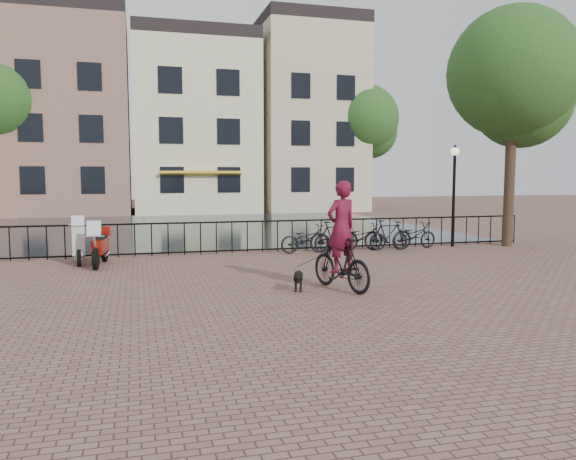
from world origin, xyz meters
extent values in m
plane|color=brown|center=(0.00, 0.00, 0.00)|extent=(100.00, 100.00, 0.00)
plane|color=black|center=(0.00, 17.30, 0.00)|extent=(20.00, 20.00, 0.00)
cube|color=black|center=(0.00, 8.00, 1.00)|extent=(20.00, 0.05, 0.05)
cube|color=black|center=(0.00, 8.00, 0.08)|extent=(20.00, 0.05, 0.05)
cube|color=#81594B|center=(-7.50, 30.00, 6.00)|extent=(7.50, 9.00, 12.00)
cube|color=black|center=(-7.50, 30.00, 12.40)|extent=(7.50, 9.00, 0.80)
cube|color=beige|center=(0.50, 30.00, 5.50)|extent=(8.00, 9.00, 11.00)
cube|color=black|center=(0.50, 30.00, 11.40)|extent=(8.00, 9.00, 0.80)
cube|color=gold|center=(0.50, 25.30, 2.60)|extent=(5.00, 0.60, 0.15)
cube|color=tan|center=(8.50, 30.00, 6.25)|extent=(7.00, 9.00, 12.50)
cube|color=black|center=(8.50, 30.00, 12.90)|extent=(7.00, 9.00, 0.80)
cylinder|color=black|center=(-11.00, 27.00, 3.15)|extent=(0.36, 0.36, 6.30)
sphere|color=#1E4918|center=(-11.00, 27.00, 6.75)|extent=(5.04, 5.04, 5.04)
cylinder|color=black|center=(9.20, 7.30, 2.80)|extent=(0.36, 0.36, 5.60)
sphere|color=#1E4918|center=(9.20, 7.30, 6.00)|extent=(4.48, 4.48, 4.48)
cylinder|color=black|center=(12.00, 27.00, 2.97)|extent=(0.36, 0.36, 5.95)
sphere|color=#1E4918|center=(12.00, 27.00, 6.38)|extent=(4.76, 4.76, 4.76)
cylinder|color=black|center=(7.20, 7.60, 1.60)|extent=(0.10, 0.10, 3.20)
sphere|color=beige|center=(7.20, 7.60, 3.30)|extent=(0.30, 0.30, 0.30)
imported|color=black|center=(0.82, 1.63, 0.61)|extent=(1.16, 2.10, 1.21)
imported|color=#590D23|center=(0.82, 1.63, 1.57)|extent=(1.00, 0.81, 2.38)
imported|color=black|center=(1.80, 7.40, 0.45)|extent=(1.76, 0.72, 0.90)
imported|color=black|center=(2.75, 7.40, 0.50)|extent=(1.67, 0.49, 1.00)
imported|color=black|center=(3.70, 7.40, 0.45)|extent=(1.75, 0.69, 0.90)
imported|color=black|center=(4.65, 7.40, 0.50)|extent=(1.69, 0.56, 1.00)
imported|color=black|center=(5.60, 7.40, 0.45)|extent=(1.78, 0.84, 0.90)
camera|label=1|loc=(-3.44, -9.66, 2.48)|focal=35.00mm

